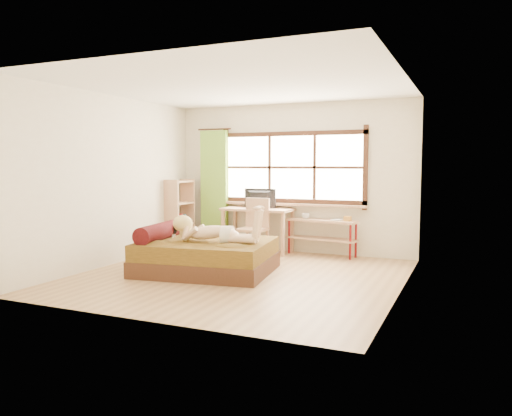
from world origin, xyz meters
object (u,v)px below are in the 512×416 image
at_px(chair, 255,224).
at_px(bookshelf, 180,214).
at_px(bed, 204,255).
at_px(kitten, 169,230).
at_px(pipe_shelf, 322,229).
at_px(desk, 258,214).
at_px(woman, 214,222).

distance_m(chair, bookshelf, 1.63).
distance_m(bed, kitten, 0.76).
bearing_deg(pipe_shelf, desk, -165.46).
relative_size(woman, kitten, 4.67).
xyz_separation_m(woman, pipe_shelf, (1.05, 2.07, -0.29)).
relative_size(bed, woman, 1.57).
bearing_deg(bed, kitten, 163.06).
xyz_separation_m(bed, woman, (0.20, -0.04, 0.50)).
distance_m(desk, bookshelf, 1.54).
distance_m(desk, chair, 0.40).
height_order(bed, chair, chair).
xyz_separation_m(bed, desk, (0.05, 1.90, 0.44)).
xyz_separation_m(pipe_shelf, bookshelf, (-2.72, -0.35, 0.20)).
xyz_separation_m(bed, kitten, (-0.67, 0.11, 0.33)).
relative_size(woman, desk, 1.02).
relative_size(kitten, bookshelf, 0.22).
distance_m(bed, woman, 0.54).
bearing_deg(kitten, woman, -17.74).
bearing_deg(chair, pipe_shelf, 24.83).
bearing_deg(chair, bookshelf, 176.98).
height_order(bed, bookshelf, bookshelf).
bearing_deg(desk, kitten, -110.64).
height_order(chair, bookshelf, bookshelf).
bearing_deg(desk, bookshelf, -169.92).
height_order(desk, pipe_shelf, desk).
bearing_deg(pipe_shelf, kitten, -126.14).
distance_m(pipe_shelf, bookshelf, 2.75).
distance_m(kitten, desk, 1.94).
xyz_separation_m(kitten, desk, (0.72, 1.80, 0.11)).
relative_size(woman, bookshelf, 1.01).
height_order(chair, pipe_shelf, chair).
height_order(pipe_shelf, bookshelf, bookshelf).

